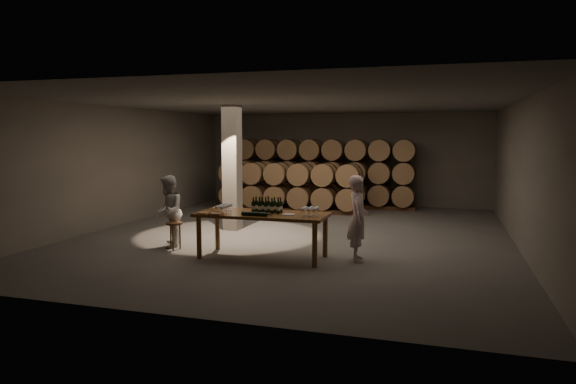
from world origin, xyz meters
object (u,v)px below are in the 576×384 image
(bottle_cluster, at_px, (267,207))
(stool, at_px, (174,227))
(plate, at_px, (288,214))
(notebook_near, at_px, (216,214))
(person_man, at_px, (358,218))
(tasting_table, at_px, (262,218))
(person_woman, at_px, (168,211))

(bottle_cluster, bearing_deg, stool, 177.99)
(stool, bearing_deg, bottle_cluster, -2.01)
(bottle_cluster, relative_size, plate, 2.32)
(notebook_near, bearing_deg, plate, 20.05)
(person_man, bearing_deg, tasting_table, 84.16)
(bottle_cluster, xyz_separation_m, person_woman, (-2.36, 0.25, -0.23))
(bottle_cluster, distance_m, notebook_near, 1.01)
(notebook_near, bearing_deg, person_woman, 157.00)
(tasting_table, height_order, plate, plate)
(notebook_near, height_order, person_man, person_man)
(bottle_cluster, xyz_separation_m, stool, (-2.13, 0.07, -0.54))
(bottle_cluster, bearing_deg, plate, -16.47)
(plate, height_order, person_man, person_man)
(plate, bearing_deg, notebook_near, -164.25)
(plate, bearing_deg, bottle_cluster, 163.53)
(tasting_table, distance_m, stool, 2.09)
(tasting_table, relative_size, notebook_near, 10.47)
(plate, distance_m, stool, 2.66)
(person_woman, bearing_deg, stool, 27.81)
(tasting_table, xyz_separation_m, bottle_cluster, (0.07, 0.08, 0.22))
(plate, relative_size, person_man, 0.16)
(tasting_table, bearing_deg, plate, -6.94)
(tasting_table, xyz_separation_m, notebook_near, (-0.79, -0.45, 0.12))
(person_man, bearing_deg, bottle_cluster, 82.10)
(tasting_table, distance_m, person_woman, 2.32)
(plate, distance_m, person_man, 1.34)
(tasting_table, distance_m, bottle_cluster, 0.25)
(plate, relative_size, stool, 0.45)
(notebook_near, xyz_separation_m, stool, (-1.27, 0.60, -0.44))
(stool, bearing_deg, plate, -4.80)
(person_woman, bearing_deg, notebook_near, 36.91)
(person_man, bearing_deg, notebook_near, 90.86)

